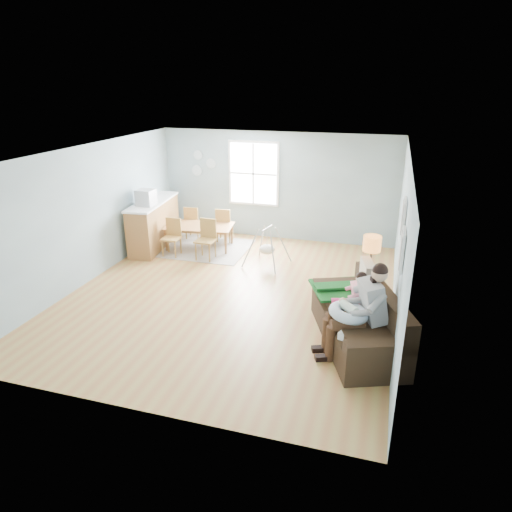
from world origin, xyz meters
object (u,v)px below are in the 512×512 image
(toddler, at_px, (354,293))
(chair_ne, at_px, (224,223))
(chair_nw, at_px, (193,221))
(counter, at_px, (154,224))
(chair_sw, at_px, (172,235))
(baby_swing, at_px, (267,249))
(storage_cube, at_px, (359,348))
(dining_table, at_px, (199,237))
(father, at_px, (361,307))
(chair_se, at_px, (207,237))
(floor_lamp, at_px, (371,251))
(sofa, at_px, (361,324))
(monitor, at_px, (146,197))

(toddler, distance_m, chair_ne, 5.12)
(chair_nw, distance_m, counter, 1.03)
(chair_sw, bearing_deg, baby_swing, -0.16)
(toddler, height_order, baby_swing, toddler)
(storage_cube, height_order, dining_table, dining_table)
(counter, distance_m, baby_swing, 3.00)
(father, relative_size, chair_se, 1.59)
(floor_lamp, relative_size, chair_se, 1.59)
(father, relative_size, chair_ne, 1.66)
(toddler, distance_m, storage_cube, 0.96)
(baby_swing, bearing_deg, sofa, -50.04)
(chair_sw, distance_m, chair_nw, 1.17)
(sofa, height_order, floor_lamp, floor_lamp)
(father, relative_size, floor_lamp, 1.00)
(chair_sw, relative_size, counter, 0.41)
(father, xyz_separation_m, toddler, (-0.14, 0.51, -0.02))
(chair_sw, height_order, baby_swing, baby_swing)
(chair_sw, bearing_deg, chair_ne, 54.32)
(sofa, xyz_separation_m, chair_se, (-3.68, 2.70, 0.20))
(toddler, bearing_deg, father, -74.70)
(father, bearing_deg, chair_nw, 137.10)
(baby_swing, bearing_deg, chair_nw, 152.86)
(storage_cube, distance_m, monitor, 6.25)
(floor_lamp, distance_m, dining_table, 4.86)
(chair_nw, distance_m, chair_ne, 0.85)
(father, height_order, baby_swing, father)
(chair_nw, relative_size, chair_ne, 0.98)
(floor_lamp, xyz_separation_m, baby_swing, (-2.27, 1.77, -0.83))
(counter, height_order, monitor, monitor)
(chair_sw, distance_m, counter, 0.79)
(sofa, xyz_separation_m, monitor, (-5.15, 2.69, 1.01))
(floor_lamp, height_order, monitor, monitor)
(storage_cube, height_order, chair_se, chair_se)
(dining_table, xyz_separation_m, chair_ne, (0.43, 0.59, 0.21))
(sofa, distance_m, chair_ne, 5.34)
(storage_cube, bearing_deg, sofa, 92.22)
(toddler, relative_size, floor_lamp, 0.59)
(storage_cube, height_order, chair_ne, chair_ne)
(sofa, bearing_deg, toddler, 133.41)
(chair_sw, bearing_deg, father, -33.87)
(chair_ne, bearing_deg, storage_cube, -50.53)
(storage_cube, xyz_separation_m, counter, (-5.24, 3.72, 0.31))
(chair_nw, relative_size, counter, 0.41)
(storage_cube, relative_size, counter, 0.29)
(toddler, bearing_deg, floor_lamp, 76.00)
(chair_se, height_order, monitor, monitor)
(chair_sw, relative_size, chair_ne, 0.99)
(chair_se, height_order, chair_ne, chair_se)
(baby_swing, bearing_deg, dining_table, 162.32)
(toddler, distance_m, chair_se, 4.34)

